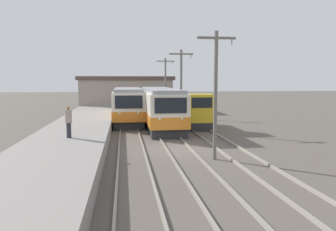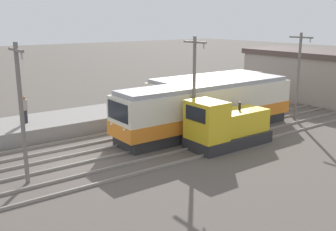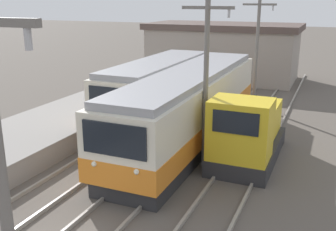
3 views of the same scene
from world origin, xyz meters
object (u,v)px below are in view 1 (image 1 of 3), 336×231
object	(u,v)px
catenary_mast_far	(165,85)
commuter_train_center	(160,109)
catenary_mast_near	(216,90)
commuter_train_left	(128,107)
shunting_locomotive	(195,114)
catenary_mast_mid	(181,87)
person_on_platform	(69,120)

from	to	relation	value
catenary_mast_far	commuter_train_center	bearing A→B (deg)	-101.03
commuter_train_center	catenary_mast_near	distance (m)	13.05
commuter_train_left	commuter_train_center	bearing A→B (deg)	-42.06
shunting_locomotive	catenary_mast_near	distance (m)	11.90
commuter_train_left	catenary_mast_far	size ratio (longest dim) A/B	1.53
catenary_mast_far	shunting_locomotive	bearing A→B (deg)	-80.58
catenary_mast_mid	catenary_mast_near	bearing A→B (deg)	-90.00
catenary_mast_far	catenary_mast_near	bearing A→B (deg)	-90.00
commuter_train_left	catenary_mast_mid	size ratio (longest dim) A/B	1.53
shunting_locomotive	catenary_mast_near	size ratio (longest dim) A/B	0.82
commuter_train_left	catenary_mast_near	size ratio (longest dim) A/B	1.53
commuter_train_left	person_on_platform	bearing A→B (deg)	-105.04
catenary_mast_near	catenary_mast_far	bearing A→B (deg)	90.00
commuter_train_center	catenary_mast_near	bearing A→B (deg)	-83.28
commuter_train_left	catenary_mast_mid	world-z (taller)	catenary_mast_mid
commuter_train_left	catenary_mast_near	world-z (taller)	catenary_mast_near
commuter_train_left	shunting_locomotive	xyz separation A→B (m)	(5.80, -3.78, -0.38)
shunting_locomotive	catenary_mast_mid	xyz separation A→B (m)	(-1.49, -1.28, 2.42)
shunting_locomotive	person_on_platform	world-z (taller)	shunting_locomotive
commuter_train_left	commuter_train_center	xyz separation A→B (m)	(2.80, -2.53, 0.02)
commuter_train_center	catenary_mast_mid	size ratio (longest dim) A/B	2.13
shunting_locomotive	commuter_train_left	bearing A→B (deg)	146.94
catenary_mast_far	catenary_mast_mid	bearing A→B (deg)	-90.00
shunting_locomotive	catenary_mast_far	xyz separation A→B (m)	(-1.49, 8.99, 2.42)
catenary_mast_mid	catenary_mast_far	xyz separation A→B (m)	(0.00, 10.27, 0.00)
shunting_locomotive	commuter_train_center	bearing A→B (deg)	157.39
commuter_train_left	catenary_mast_far	bearing A→B (deg)	50.42
catenary_mast_mid	commuter_train_left	bearing A→B (deg)	130.43
catenary_mast_far	person_on_platform	world-z (taller)	catenary_mast_far
commuter_train_center	catenary_mast_far	xyz separation A→B (m)	(1.51, 7.74, 2.03)
catenary_mast_mid	person_on_platform	world-z (taller)	catenary_mast_mid
catenary_mast_far	commuter_train_left	bearing A→B (deg)	-129.58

